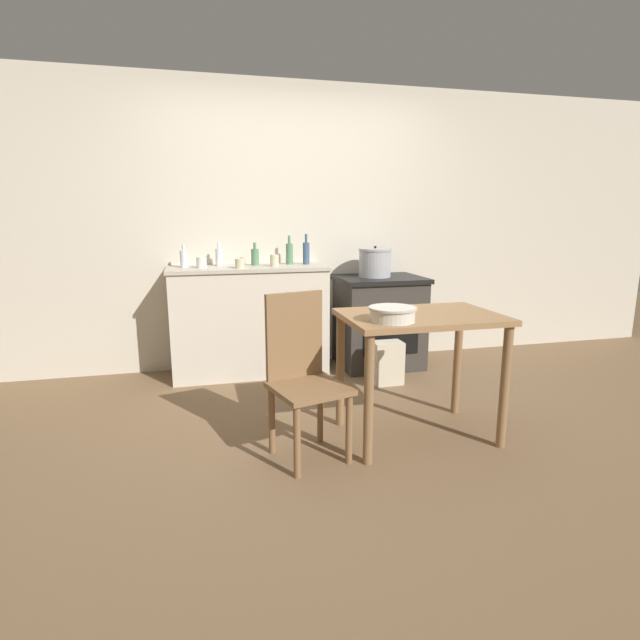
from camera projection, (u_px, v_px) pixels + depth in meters
ground_plane at (339, 426)px, 3.37m from camera, size 14.00×14.00×0.00m
wall_back at (292, 228)px, 4.60m from camera, size 8.00×0.07×2.55m
counter_cabinet at (249, 320)px, 4.39m from camera, size 1.37×0.53×0.96m
stove at (379, 321)px, 4.64m from camera, size 0.77×0.65×0.84m
work_table at (420, 336)px, 3.09m from camera, size 0.96×0.65×0.80m
chair at (303, 373)px, 2.89m from camera, size 0.49×0.49×0.96m
flour_sack at (387, 363)px, 4.17m from camera, size 0.25×0.17×0.36m
stock_pot at (375, 263)px, 4.52m from camera, size 0.30×0.30×0.28m
mixing_bowl_large at (392, 313)px, 2.85m from camera, size 0.28×0.28×0.08m
bottle_far_left at (306, 253)px, 4.45m from camera, size 0.06×0.06×0.27m
bottle_left at (184, 259)px, 4.19m from camera, size 0.06×0.06×0.20m
bottle_mid_left at (219, 257)px, 4.32m from camera, size 0.06×0.06×0.20m
bottle_center_left at (255, 257)px, 4.36m from camera, size 0.07×0.07×0.20m
bottle_center at (289, 253)px, 4.46m from camera, size 0.06×0.06×0.25m
cup_center_right at (274, 261)px, 4.29m from camera, size 0.08×0.08×0.10m
cup_mid_right at (201, 263)px, 4.16m from camera, size 0.08×0.08×0.09m
cup_right at (240, 263)px, 4.14m from camera, size 0.08×0.08×0.08m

